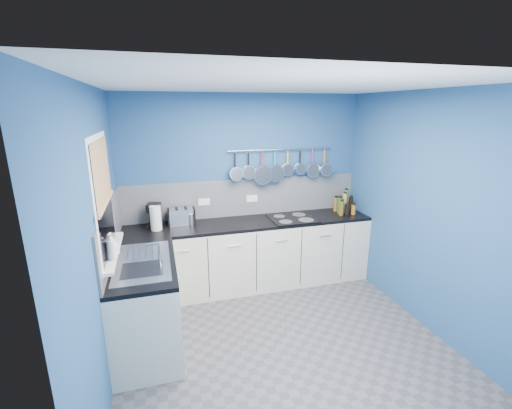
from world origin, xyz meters
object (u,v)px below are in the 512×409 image
paper_towel (156,218)px  toaster (181,216)px  soap_bottle_b (113,246)px  hob (292,218)px  coffee_maker (154,216)px  canister (191,219)px  soap_bottle_a (111,246)px

paper_towel → toaster: 0.34m
soap_bottle_b → hob: size_ratio=0.29×
coffee_maker → canister: 0.44m
soap_bottle_b → toaster: bearing=59.7°
coffee_maker → toaster: (0.33, 0.04, -0.05)m
soap_bottle_a → toaster: size_ratio=0.77×
soap_bottle_b → hob: 2.31m
soap_bottle_a → hob: soap_bottle_a is taller
soap_bottle_b → hob: bearing=24.6°
soap_bottle_b → coffee_maker: soap_bottle_b is taller
toaster → canister: bearing=-25.7°
canister → soap_bottle_a: bearing=-123.1°
soap_bottle_b → canister: bearing=54.7°
coffee_maker → hob: size_ratio=0.51×
coffee_maker → hob: coffee_maker is taller
soap_bottle_a → soap_bottle_b: (0.00, 0.10, -0.03)m
paper_towel → soap_bottle_b: bearing=-109.9°
paper_towel → coffee_maker: 0.10m
paper_towel → coffee_maker: size_ratio=1.00×
soap_bottle_a → coffee_maker: bearing=73.9°
soap_bottle_a → hob: 2.36m
toaster → canister: size_ratio=2.21×
coffee_maker → canister: coffee_maker is taller
soap_bottle_a → soap_bottle_b: 0.10m
soap_bottle_a → canister: (0.79, 1.21, -0.20)m
soap_bottle_a → toaster: 1.43m
coffee_maker → canister: size_ratio=2.10×
paper_towel → canister: bearing=13.3°
soap_bottle_a → paper_towel: soap_bottle_a is taller
soap_bottle_a → toaster: bearing=61.6°
soap_bottle_a → paper_towel: (0.37, 1.11, -0.12)m
soap_bottle_a → soap_bottle_b: size_ratio=1.39×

